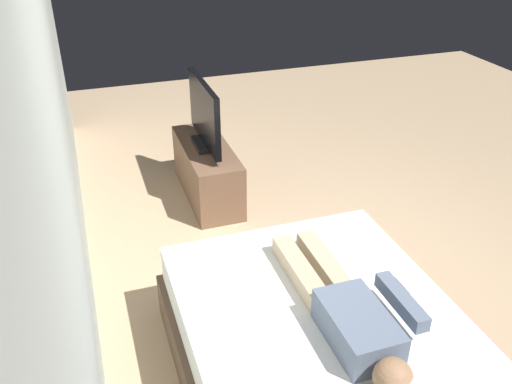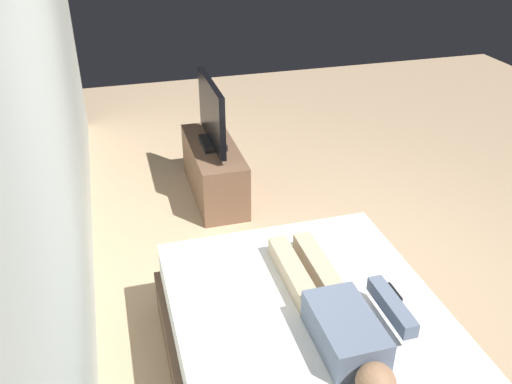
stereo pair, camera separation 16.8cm
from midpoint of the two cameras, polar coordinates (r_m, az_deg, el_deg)
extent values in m
plane|color=tan|center=(3.97, 7.43, -10.28)|extent=(10.00, 10.00, 0.00)
cube|color=silver|center=(3.37, -19.33, 8.34)|extent=(6.40, 0.10, 2.80)
cube|color=white|center=(2.97, 8.47, -16.08)|extent=(2.02, 1.43, 0.24)
cube|color=slate|center=(2.79, 11.03, -14.09)|extent=(0.48, 0.28, 0.18)
sphere|color=#936B4C|center=(2.59, 14.33, -18.80)|extent=(0.18, 0.18, 0.18)
cube|color=tan|center=(3.20, 8.10, -7.91)|extent=(0.60, 0.11, 0.11)
cube|color=tan|center=(3.15, 5.39, -8.44)|extent=(0.60, 0.11, 0.11)
cube|color=slate|center=(2.91, 15.65, -11.43)|extent=(0.40, 0.08, 0.08)
cube|color=black|center=(3.19, 15.60, -10.08)|extent=(0.15, 0.04, 0.02)
cube|color=brown|center=(4.97, -3.45, 2.27)|extent=(1.10, 0.40, 0.50)
cube|color=black|center=(4.85, -3.55, 5.16)|extent=(0.32, 0.20, 0.05)
cube|color=black|center=(4.74, -3.66, 8.40)|extent=(0.88, 0.05, 0.54)
camera|label=1|loc=(0.08, -88.71, 0.73)|focal=38.23mm
camera|label=2|loc=(0.08, 91.29, -0.73)|focal=38.23mm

